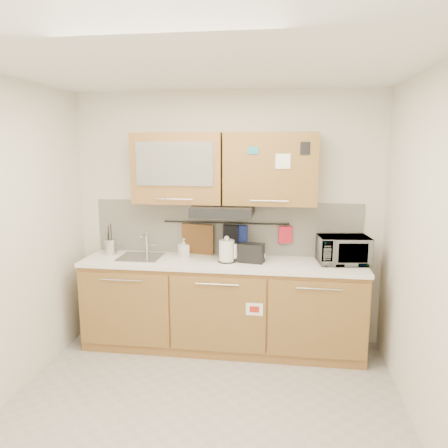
% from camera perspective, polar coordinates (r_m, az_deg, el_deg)
% --- Properties ---
extents(floor, '(3.20, 3.20, 0.00)m').
position_cam_1_polar(floor, '(3.68, -3.14, -23.79)').
color(floor, '#9E9993').
rests_on(floor, ground).
extents(ceiling, '(3.20, 3.20, 0.00)m').
position_cam_1_polar(ceiling, '(3.10, -3.64, 20.32)').
color(ceiling, white).
rests_on(ceiling, wall_back).
extents(wall_back, '(3.20, 0.00, 3.20)m').
position_cam_1_polar(wall_back, '(4.59, 0.30, 0.76)').
color(wall_back, silver).
rests_on(wall_back, ground).
extents(wall_right, '(0.00, 3.00, 3.00)m').
position_cam_1_polar(wall_right, '(3.24, 25.70, -4.32)').
color(wall_right, silver).
rests_on(wall_right, ground).
extents(base_cabinet, '(2.80, 0.64, 0.88)m').
position_cam_1_polar(base_cabinet, '(4.53, -0.24, -11.11)').
color(base_cabinet, '#A26B39').
rests_on(base_cabinet, floor).
extents(countertop, '(2.82, 0.62, 0.04)m').
position_cam_1_polar(countertop, '(4.38, -0.25, -5.08)').
color(countertop, white).
rests_on(countertop, base_cabinet).
extents(backsplash, '(2.80, 0.02, 0.56)m').
position_cam_1_polar(backsplash, '(4.60, 0.28, -0.50)').
color(backsplash, silver).
rests_on(backsplash, countertop).
extents(upper_cabinets, '(1.82, 0.37, 0.70)m').
position_cam_1_polar(upper_cabinets, '(4.36, -0.07, 7.27)').
color(upper_cabinets, '#A26B39').
rests_on(upper_cabinets, wall_back).
extents(range_hood, '(0.60, 0.46, 0.10)m').
position_cam_1_polar(range_hood, '(4.33, -0.14, 1.78)').
color(range_hood, black).
rests_on(range_hood, upper_cabinets).
extents(sink, '(0.42, 0.40, 0.26)m').
position_cam_1_polar(sink, '(4.58, -10.81, -4.25)').
color(sink, silver).
rests_on(sink, countertop).
extents(utensil_rail, '(1.30, 0.02, 0.02)m').
position_cam_1_polar(utensil_rail, '(4.55, 0.22, 0.16)').
color(utensil_rail, black).
rests_on(utensil_rail, backsplash).
extents(utensil_crock, '(0.14, 0.14, 0.33)m').
position_cam_1_polar(utensil_crock, '(4.76, -14.57, -2.86)').
color(utensil_crock, silver).
rests_on(utensil_crock, countertop).
extents(kettle, '(0.20, 0.19, 0.26)m').
position_cam_1_polar(kettle, '(4.30, 0.38, -3.63)').
color(kettle, silver).
rests_on(kettle, countertop).
extents(toaster, '(0.27, 0.19, 0.19)m').
position_cam_1_polar(toaster, '(4.31, 3.60, -3.75)').
color(toaster, black).
rests_on(toaster, countertop).
extents(microwave, '(0.52, 0.39, 0.27)m').
position_cam_1_polar(microwave, '(4.40, 15.32, -3.30)').
color(microwave, '#999999').
rests_on(microwave, countertop).
extents(soap_bottle, '(0.13, 0.13, 0.20)m').
position_cam_1_polar(soap_bottle, '(4.50, -5.29, -3.13)').
color(soap_bottle, '#999999').
rests_on(soap_bottle, countertop).
extents(cutting_board, '(0.35, 0.09, 0.44)m').
position_cam_1_polar(cutting_board, '(4.63, -3.46, -2.69)').
color(cutting_board, brown).
rests_on(cutting_board, utensil_rail).
extents(oven_mitt, '(0.13, 0.06, 0.22)m').
position_cam_1_polar(oven_mitt, '(4.54, 2.26, -1.52)').
color(oven_mitt, navy).
rests_on(oven_mitt, utensil_rail).
extents(dark_pouch, '(0.16, 0.06, 0.25)m').
position_cam_1_polar(dark_pouch, '(4.55, 0.91, -1.68)').
color(dark_pouch, black).
rests_on(dark_pouch, utensil_rail).
extents(pot_holder, '(0.14, 0.06, 0.17)m').
position_cam_1_polar(pot_holder, '(4.51, 8.01, -1.41)').
color(pot_holder, red).
rests_on(pot_holder, utensil_rail).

